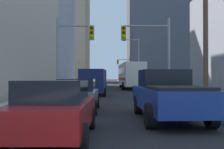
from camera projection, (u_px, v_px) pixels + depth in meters
name	position (u px, v px, depth m)	size (l,w,h in m)	color
sidewalk_left	(85.00, 85.00, 52.58)	(2.84, 160.00, 0.15)	#9E9E99
sidewalk_right	(136.00, 85.00, 52.69)	(2.84, 160.00, 0.15)	#9E9E99
city_bus	(131.00, 75.00, 37.08)	(2.94, 11.59, 3.40)	silver
pickup_truck_blue	(168.00, 95.00, 10.30)	(2.21, 5.48, 1.90)	navy
cargo_van_navy	(94.00, 81.00, 23.89)	(2.18, 5.28, 2.26)	#141E4C
sedan_red	(54.00, 109.00, 7.05)	(1.95, 4.22, 1.52)	maroon
sedan_grey	(77.00, 95.00, 12.76)	(1.95, 4.21, 1.52)	slate
sedan_green	(96.00, 84.00, 31.44)	(1.95, 4.26, 1.52)	#195938
sedan_silver	(101.00, 82.00, 45.78)	(1.95, 4.23, 1.52)	#B7BABF
traffic_signal_near_left	(73.00, 45.00, 20.09)	(2.80, 0.44, 6.00)	gray
traffic_signal_near_right	(148.00, 44.00, 20.15)	(3.64, 0.44, 6.00)	gray
traffic_signal_far_right	(124.00, 66.00, 58.81)	(2.82, 0.44, 6.00)	gray
utility_pole_right	(206.00, 18.00, 15.61)	(2.20, 0.28, 9.41)	brown
street_lamp_right	(136.00, 58.00, 41.47)	(2.59, 0.32, 7.50)	gray
building_left_mid_office	(22.00, 23.00, 49.43)	(16.74, 18.80, 22.71)	#93939E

